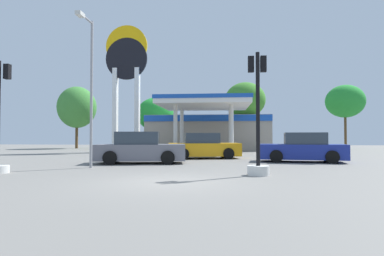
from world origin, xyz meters
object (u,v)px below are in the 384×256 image
at_px(car_2, 204,147).
at_px(tree_1, 156,114).
at_px(car_1, 140,149).
at_px(station_pole_sign, 126,72).
at_px(tree_0, 77,107).
at_px(corner_streetlamp, 90,78).
at_px(tree_3, 345,101).
at_px(tree_2, 245,100).
at_px(traffic_signal_0, 258,135).
at_px(car_0, 302,149).

bearing_deg(car_2, tree_1, 111.10).
xyz_separation_m(car_1, tree_1, (-3.91, 22.00, 3.40)).
xyz_separation_m(station_pole_sign, car_1, (4.51, -12.00, -6.55)).
xyz_separation_m(car_1, tree_0, (-13.11, 20.23, 4.16)).
height_order(station_pole_sign, corner_streetlamp, station_pole_sign).
bearing_deg(car_2, tree_3, 47.66).
height_order(tree_2, tree_3, tree_2).
bearing_deg(tree_2, tree_3, 3.18).
bearing_deg(tree_0, corner_streetlamp, -63.33).
height_order(traffic_signal_0, tree_0, tree_0).
xyz_separation_m(station_pole_sign, tree_0, (-8.60, 8.23, -2.39)).
bearing_deg(car_2, car_1, -126.51).
height_order(station_pole_sign, tree_3, station_pole_sign).
bearing_deg(car_0, car_2, 156.88).
distance_m(tree_0, corner_streetlamp, 25.77).
xyz_separation_m(car_0, traffic_signal_0, (-3.06, -6.35, 0.70)).
xyz_separation_m(car_2, tree_2, (3.69, 15.35, 4.72)).
height_order(car_2, corner_streetlamp, corner_streetlamp).
relative_size(tree_0, corner_streetlamp, 1.13).
xyz_separation_m(station_pole_sign, traffic_signal_0, (9.97, -16.64, -5.87)).
xyz_separation_m(station_pole_sign, tree_2, (11.21, 7.41, -1.84)).
distance_m(tree_1, corner_streetlamp, 24.89).
bearing_deg(car_0, corner_streetlamp, -155.97).
xyz_separation_m(car_1, car_2, (3.01, 4.06, -0.01)).
distance_m(car_1, tree_1, 22.60).
bearing_deg(car_2, station_pole_sign, 133.45).
bearing_deg(car_2, traffic_signal_0, -74.23).
height_order(station_pole_sign, car_2, station_pole_sign).
bearing_deg(car_1, tree_1, 100.08).
relative_size(car_1, tree_1, 0.77).
bearing_deg(tree_0, car_2, -45.09).
bearing_deg(tree_3, traffic_signal_0, -116.09).
xyz_separation_m(tree_2, tree_3, (10.84, 0.60, -0.19)).
relative_size(tree_2, corner_streetlamp, 1.14).
xyz_separation_m(tree_0, tree_3, (30.65, -0.22, 0.36)).
xyz_separation_m(car_1, corner_streetlamp, (-1.55, -2.78, 3.21)).
bearing_deg(car_0, car_1, -168.66).
height_order(tree_0, tree_2, tree_2).
relative_size(car_0, corner_streetlamp, 0.71).
bearing_deg(corner_streetlamp, car_2, 56.36).
relative_size(traffic_signal_0, tree_0, 0.59).
relative_size(station_pole_sign, car_2, 2.43).
bearing_deg(car_1, corner_streetlamp, -119.08).
height_order(station_pole_sign, car_0, station_pole_sign).
distance_m(tree_1, tree_3, 21.57).
relative_size(car_2, traffic_signal_0, 1.09).
distance_m(car_1, tree_2, 21.07).
bearing_deg(tree_2, traffic_signal_0, -92.93).
distance_m(traffic_signal_0, tree_2, 24.42).
distance_m(car_2, tree_3, 22.05).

